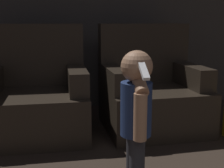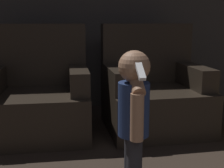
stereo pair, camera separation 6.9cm
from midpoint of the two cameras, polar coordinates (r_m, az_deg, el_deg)
armchair_left at (r=2.89m, az=-14.45°, el=-2.50°), size 0.90×0.82×0.98m
armchair_right at (r=2.99m, az=6.53°, el=-1.72°), size 0.94×0.86×0.98m
person_toddler at (r=1.84m, az=3.42°, el=-4.63°), size 0.19×0.33×0.85m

